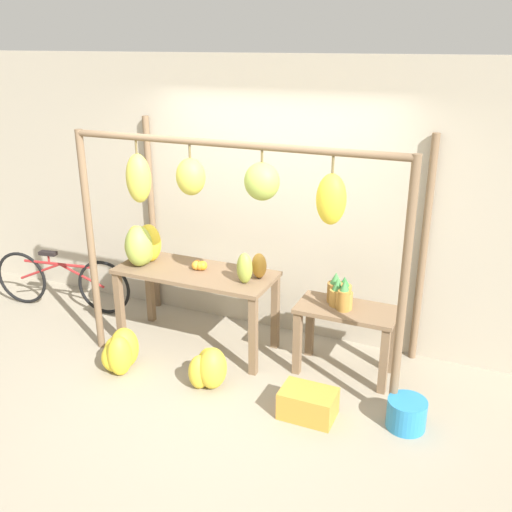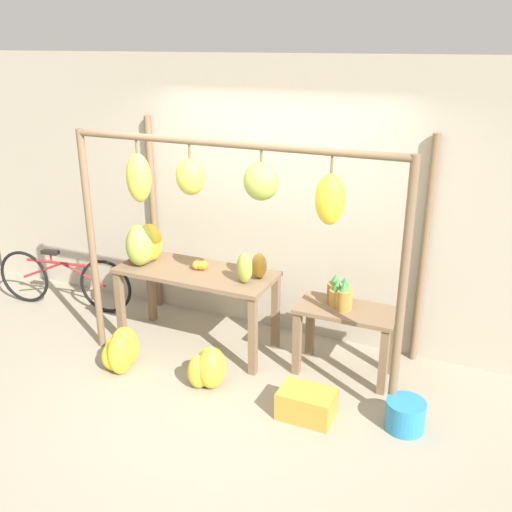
{
  "view_description": "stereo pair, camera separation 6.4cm",
  "coord_description": "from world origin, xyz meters",
  "px_view_note": "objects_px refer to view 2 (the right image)",
  "views": [
    {
      "loc": [
        2.01,
        -3.74,
        2.91
      ],
      "look_at": [
        0.06,
        0.72,
        1.06
      ],
      "focal_mm": 40.0,
      "sensor_mm": 36.0,
      "label": 1
    },
    {
      "loc": [
        2.07,
        -3.71,
        2.91
      ],
      "look_at": [
        0.06,
        0.72,
        1.06
      ],
      "focal_mm": 40.0,
      "sensor_mm": 36.0,
      "label": 2
    }
  ],
  "objects_px": {
    "banana_pile_ground_left": "(120,351)",
    "parked_bicycle": "(64,280)",
    "pineapple_cluster": "(340,294)",
    "fruit_crate_white": "(307,404)",
    "papaya_pile": "(252,267)",
    "banana_pile_on_table": "(142,245)",
    "orange_pile": "(200,265)",
    "banana_pile_ground_right": "(208,368)",
    "blue_bucket": "(405,415)"
  },
  "relations": [
    {
      "from": "banana_pile_ground_left",
      "to": "papaya_pile",
      "type": "relative_size",
      "value": 1.25
    },
    {
      "from": "banana_pile_on_table",
      "to": "papaya_pile",
      "type": "bearing_deg",
      "value": 2.23
    },
    {
      "from": "banana_pile_on_table",
      "to": "banana_pile_ground_right",
      "type": "bearing_deg",
      "value": -29.04
    },
    {
      "from": "pineapple_cluster",
      "to": "papaya_pile",
      "type": "xyz_separation_m",
      "value": [
        -0.82,
        -0.12,
        0.17
      ]
    },
    {
      "from": "banana_pile_on_table",
      "to": "banana_pile_ground_left",
      "type": "distance_m",
      "value": 1.06
    },
    {
      "from": "fruit_crate_white",
      "to": "blue_bucket",
      "type": "distance_m",
      "value": 0.79
    },
    {
      "from": "papaya_pile",
      "to": "banana_pile_on_table",
      "type": "bearing_deg",
      "value": -177.77
    },
    {
      "from": "banana_pile_ground_right",
      "to": "blue_bucket",
      "type": "distance_m",
      "value": 1.72
    },
    {
      "from": "pineapple_cluster",
      "to": "blue_bucket",
      "type": "distance_m",
      "value": 1.18
    },
    {
      "from": "banana_pile_on_table",
      "to": "blue_bucket",
      "type": "height_order",
      "value": "banana_pile_on_table"
    },
    {
      "from": "parked_bicycle",
      "to": "fruit_crate_white",
      "type": "bearing_deg",
      "value": -14.07
    },
    {
      "from": "fruit_crate_white",
      "to": "parked_bicycle",
      "type": "relative_size",
      "value": 0.27
    },
    {
      "from": "banana_pile_on_table",
      "to": "blue_bucket",
      "type": "bearing_deg",
      "value": -9.42
    },
    {
      "from": "fruit_crate_white",
      "to": "orange_pile",
      "type": "bearing_deg",
      "value": 152.42
    },
    {
      "from": "banana_pile_ground_left",
      "to": "fruit_crate_white",
      "type": "distance_m",
      "value": 1.85
    },
    {
      "from": "banana_pile_ground_left",
      "to": "parked_bicycle",
      "type": "height_order",
      "value": "parked_bicycle"
    },
    {
      "from": "blue_bucket",
      "to": "papaya_pile",
      "type": "height_order",
      "value": "papaya_pile"
    },
    {
      "from": "fruit_crate_white",
      "to": "papaya_pile",
      "type": "height_order",
      "value": "papaya_pile"
    },
    {
      "from": "banana_pile_ground_right",
      "to": "parked_bicycle",
      "type": "relative_size",
      "value": 0.23
    },
    {
      "from": "banana_pile_ground_right",
      "to": "parked_bicycle",
      "type": "xyz_separation_m",
      "value": [
        -2.29,
        0.75,
        0.15
      ]
    },
    {
      "from": "orange_pile",
      "to": "parked_bicycle",
      "type": "bearing_deg",
      "value": 177.2
    },
    {
      "from": "pineapple_cluster",
      "to": "banana_pile_ground_right",
      "type": "xyz_separation_m",
      "value": [
        -0.97,
        -0.74,
        -0.6
      ]
    },
    {
      "from": "banana_pile_ground_right",
      "to": "parked_bicycle",
      "type": "bearing_deg",
      "value": 161.84
    },
    {
      "from": "parked_bicycle",
      "to": "pineapple_cluster",
      "type": "bearing_deg",
      "value": -0.14
    },
    {
      "from": "banana_pile_on_table",
      "to": "fruit_crate_white",
      "type": "distance_m",
      "value": 2.26
    },
    {
      "from": "banana_pile_on_table",
      "to": "fruit_crate_white",
      "type": "bearing_deg",
      "value": -17.74
    },
    {
      "from": "orange_pile",
      "to": "blue_bucket",
      "type": "height_order",
      "value": "orange_pile"
    },
    {
      "from": "fruit_crate_white",
      "to": "papaya_pile",
      "type": "xyz_separation_m",
      "value": [
        -0.81,
        0.68,
        0.83
      ]
    },
    {
      "from": "pineapple_cluster",
      "to": "blue_bucket",
      "type": "bearing_deg",
      "value": -39.78
    },
    {
      "from": "orange_pile",
      "to": "banana_pile_ground_left",
      "type": "xyz_separation_m",
      "value": [
        -0.46,
        -0.74,
        -0.68
      ]
    },
    {
      "from": "banana_pile_ground_right",
      "to": "papaya_pile",
      "type": "distance_m",
      "value": 1.0
    },
    {
      "from": "banana_pile_ground_right",
      "to": "fruit_crate_white",
      "type": "relative_size",
      "value": 0.87
    },
    {
      "from": "papaya_pile",
      "to": "fruit_crate_white",
      "type": "bearing_deg",
      "value": -40.2
    },
    {
      "from": "pineapple_cluster",
      "to": "parked_bicycle",
      "type": "distance_m",
      "value": 3.29
    },
    {
      "from": "banana_pile_on_table",
      "to": "parked_bicycle",
      "type": "relative_size",
      "value": 0.27
    },
    {
      "from": "banana_pile_ground_left",
      "to": "fruit_crate_white",
      "type": "relative_size",
      "value": 0.97
    },
    {
      "from": "orange_pile",
      "to": "parked_bicycle",
      "type": "xyz_separation_m",
      "value": [
        -1.86,
        0.09,
        -0.52
      ]
    },
    {
      "from": "pineapple_cluster",
      "to": "fruit_crate_white",
      "type": "distance_m",
      "value": 1.04
    },
    {
      "from": "orange_pile",
      "to": "papaya_pile",
      "type": "relative_size",
      "value": 0.46
    },
    {
      "from": "blue_bucket",
      "to": "banana_pile_ground_right",
      "type": "bearing_deg",
      "value": -176.08
    },
    {
      "from": "pineapple_cluster",
      "to": "banana_pile_ground_left",
      "type": "height_order",
      "value": "pineapple_cluster"
    },
    {
      "from": "banana_pile_ground_left",
      "to": "pineapple_cluster",
      "type": "bearing_deg",
      "value": 23.89
    },
    {
      "from": "banana_pile_on_table",
      "to": "blue_bucket",
      "type": "xyz_separation_m",
      "value": [
        2.75,
        -0.46,
        -0.88
      ]
    },
    {
      "from": "fruit_crate_white",
      "to": "blue_bucket",
      "type": "relative_size",
      "value": 1.43
    },
    {
      "from": "pineapple_cluster",
      "to": "papaya_pile",
      "type": "bearing_deg",
      "value": -171.5
    },
    {
      "from": "pineapple_cluster",
      "to": "blue_bucket",
      "type": "xyz_separation_m",
      "value": [
        0.75,
        -0.63,
        -0.66
      ]
    },
    {
      "from": "fruit_crate_white",
      "to": "papaya_pile",
      "type": "relative_size",
      "value": 1.29
    },
    {
      "from": "orange_pile",
      "to": "fruit_crate_white",
      "type": "relative_size",
      "value": 0.36
    },
    {
      "from": "blue_bucket",
      "to": "fruit_crate_white",
      "type": "bearing_deg",
      "value": -166.8
    },
    {
      "from": "papaya_pile",
      "to": "pineapple_cluster",
      "type": "bearing_deg",
      "value": 8.5
    }
  ]
}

